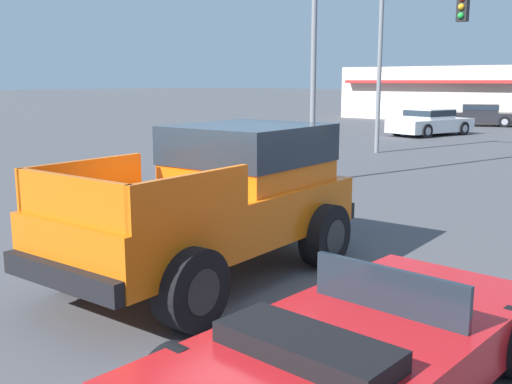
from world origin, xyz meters
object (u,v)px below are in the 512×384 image
at_px(parked_car_dark, 478,115).
at_px(orange_pickup_truck, 223,193).
at_px(traffic_light_crosswalk, 414,41).
at_px(parked_car_white, 430,122).
at_px(red_convertible_car, 357,353).

bearing_deg(parked_car_dark, orange_pickup_truck, 171.29).
bearing_deg(traffic_light_crosswalk, parked_car_white, 108.28).
relative_size(orange_pickup_truck, parked_car_white, 1.02).
distance_m(orange_pickup_truck, red_convertible_car, 3.64).
distance_m(orange_pickup_truck, traffic_light_crosswalk, 14.59).
bearing_deg(parked_car_dark, traffic_light_crosswalk, 169.28).
xyz_separation_m(orange_pickup_truck, red_convertible_car, (3.09, -1.79, -0.71)).
distance_m(parked_car_dark, parked_car_white, 7.76).
relative_size(red_convertible_car, parked_car_white, 0.88).
height_order(parked_car_dark, parked_car_white, parked_car_white).
relative_size(parked_car_white, traffic_light_crosswalk, 0.83).
xyz_separation_m(red_convertible_car, parked_car_white, (-9.45, 23.59, 0.24)).
xyz_separation_m(parked_car_white, traffic_light_crosswalk, (2.63, -7.98, 3.30)).
xyz_separation_m(orange_pickup_truck, traffic_light_crosswalk, (-3.73, 13.82, 2.83)).
bearing_deg(parked_car_white, red_convertible_car, -52.42).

